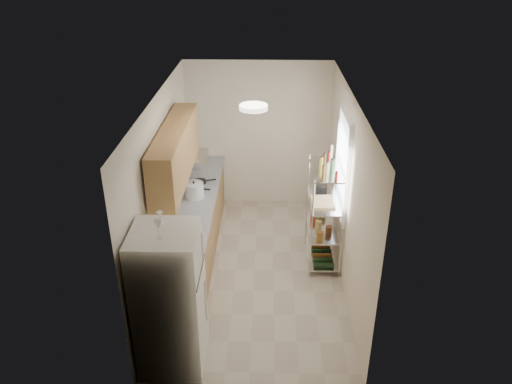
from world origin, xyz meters
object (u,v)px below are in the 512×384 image
rice_cooker (194,190)px  refrigerator (170,300)px  frying_pan_large (191,188)px  cutting_board (323,202)px  espresso_machine (322,182)px

rice_cooker → refrigerator: bearing=-88.9°
rice_cooker → frying_pan_large: size_ratio=1.04×
refrigerator → frying_pan_large: 2.60m
rice_cooker → cutting_board: 1.91m
cutting_board → rice_cooker: bearing=169.7°
rice_cooker → frying_pan_large: rice_cooker is taller
rice_cooker → cutting_board: size_ratio=0.72×
rice_cooker → frying_pan_large: (-0.09, 0.25, -0.09)m
frying_pan_large → espresso_machine: 2.01m
cutting_board → espresso_machine: size_ratio=1.55×
cutting_board → espresso_machine: bearing=87.4°
refrigerator → frying_pan_large: bearing=93.0°
refrigerator → espresso_machine: size_ratio=6.60×
rice_cooker → cutting_board: bearing=-10.3°
cutting_board → espresso_machine: espresso_machine is taller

